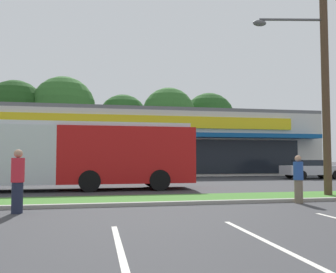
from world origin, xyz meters
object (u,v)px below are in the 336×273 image
Objects in this scene: city_bus at (71,154)px; pedestrian_near_bench at (18,181)px; pedestrian_far at (298,179)px; utility_pole at (321,65)px; car_0 at (312,169)px.

city_bus is 6.60× the size of pedestrian_near_bench.
pedestrian_far is at bearing 140.04° from city_bus.
utility_pole is 5.99× the size of pedestrian_far.
utility_pole is at bearing 151.26° from city_bus.
city_bus is at bearing 154.49° from pedestrian_far.
car_0 is at bearing 58.95° from utility_pole.
city_bus is 10.52m from pedestrian_far.
city_bus is at bearing 151.63° from utility_pole.
pedestrian_near_bench is 1.09× the size of pedestrian_far.
pedestrian_near_bench reaches higher than pedestrian_far.
pedestrian_far is at bearing 90.95° from pedestrian_near_bench.
pedestrian_far is (8.07, -6.68, -0.94)m from city_bus.
pedestrian_far reaches higher than car_0.
pedestrian_near_bench is (-0.99, -7.22, -0.86)m from city_bus.
pedestrian_far is (9.06, 0.54, -0.08)m from pedestrian_near_bench.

